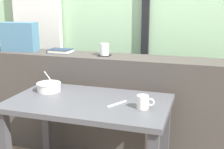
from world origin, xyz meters
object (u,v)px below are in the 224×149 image
Objects in this scene: breakfast_table at (89,116)px; throw_pillow at (20,37)px; coaster_square at (104,55)px; closed_book at (61,51)px; ceramic_mug at (143,102)px; juice_glass at (104,50)px; fork_utensil at (117,104)px; soup_bowl at (49,87)px.

throw_pillow reaches higher than breakfast_table.
closed_book is at bearing 175.99° from coaster_square.
ceramic_mug is (0.46, -0.60, -0.17)m from coaster_square.
juice_glass is 0.43m from closed_book.
juice_glass is 0.69m from fork_utensil.
closed_book is at bearing 175.99° from juice_glass.
breakfast_table is at bearing -32.07° from throw_pillow.
juice_glass is at bearing -4.01° from closed_book.
juice_glass is 0.88× the size of ceramic_mug.
juice_glass is 0.55× the size of soup_bowl.
fork_utensil is at bearing -63.84° from juice_glass.
fork_utensil is at bearing 172.23° from ceramic_mug.
closed_book is at bearing 3.11° from throw_pillow.
fork_utensil is (1.10, -0.58, -0.33)m from throw_pillow.
breakfast_table is at bearing -156.16° from fork_utensil.
juice_glass reaches higher than soup_bowl.
soup_bowl is at bearing 163.28° from breakfast_table.
coaster_square is 0.88× the size of ceramic_mug.
ceramic_mug is at bearing -52.41° from juice_glass.
fork_utensil is 0.18m from ceramic_mug.
soup_bowl is at bearing -122.77° from juice_glass.
closed_book is at bearing 130.50° from breakfast_table.
throw_pillow is 1.45m from ceramic_mug.
ceramic_mug is at bearing -11.34° from soup_bowl.
closed_book is at bearing 144.69° from ceramic_mug.
ceramic_mug is (0.46, -0.60, -0.21)m from juice_glass.
soup_bowl is at bearing -164.00° from fork_utensil.
throw_pillow reaches higher than soup_bowl.
coaster_square is 0.48× the size of closed_book.
coaster_square is 0.31× the size of throw_pillow.
ceramic_mug is at bearing -25.22° from throw_pillow.
closed_book is (-0.42, 0.03, 0.01)m from coaster_square.
juice_glass is 0.48× the size of closed_book.
coaster_square is 0.56m from soup_bowl.
juice_glass is at bearing -0.57° from throw_pillow.
coaster_square is at bearing 127.59° from ceramic_mug.
breakfast_table is at bearing 173.92° from ceramic_mug.
coaster_square is (-0.07, 0.55, 0.32)m from breakfast_table.
ceramic_mug is at bearing -6.08° from breakfast_table.
closed_book is 1.84× the size of ceramic_mug.
soup_bowl is (0.54, -0.45, -0.30)m from throw_pillow.
coaster_square is 0.56× the size of soup_bowl.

